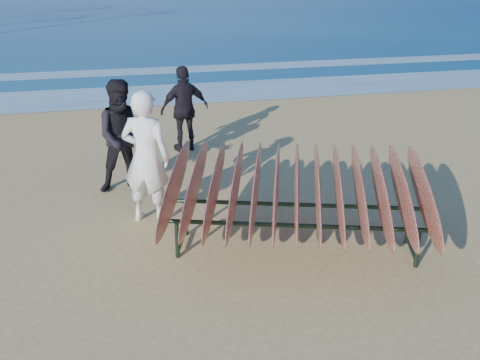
% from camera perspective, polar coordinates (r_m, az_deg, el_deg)
% --- Properties ---
extents(ground, '(120.00, 120.00, 0.00)m').
position_cam_1_polar(ground, '(7.24, 1.49, -9.27)').
color(ground, tan).
rests_on(ground, ground).
extents(foam_near, '(160.00, 160.00, 0.00)m').
position_cam_1_polar(foam_near, '(16.52, -7.50, 8.05)').
color(foam_near, white).
rests_on(foam_near, ground).
extents(foam_far, '(160.00, 160.00, 0.00)m').
position_cam_1_polar(foam_far, '(19.94, -8.64, 10.19)').
color(foam_far, white).
rests_on(foam_far, ground).
extents(surfboard_rack, '(3.78, 3.35, 1.28)m').
position_cam_1_polar(surfboard_rack, '(7.55, 5.42, -1.02)').
color(surfboard_rack, black).
rests_on(surfboard_rack, ground).
extents(person_white, '(0.83, 0.73, 1.91)m').
position_cam_1_polar(person_white, '(8.44, -8.91, 2.12)').
color(person_white, white).
rests_on(person_white, ground).
extents(person_dark_a, '(0.92, 0.73, 1.81)m').
position_cam_1_polar(person_dark_a, '(9.65, -10.96, 4.07)').
color(person_dark_a, black).
rests_on(person_dark_a, ground).
extents(person_dark_b, '(1.03, 0.61, 1.64)m').
position_cam_1_polar(person_dark_b, '(11.56, -5.27, 6.72)').
color(person_dark_b, black).
rests_on(person_dark_b, ground).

